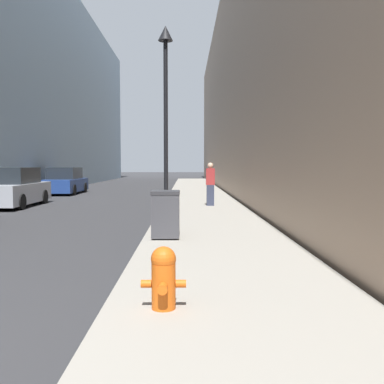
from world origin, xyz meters
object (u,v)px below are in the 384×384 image
object	(u,v)px
trash_bin	(166,214)
lamppost	(166,92)
parked_sedan_far	(65,182)
parked_sedan_near	(14,189)
fire_hydrant	(164,276)
pedestrian_on_sidewalk	(210,184)

from	to	relation	value
trash_bin	lamppost	size ratio (longest dim) A/B	0.18
trash_bin	parked_sedan_far	bearing A→B (deg)	112.60
trash_bin	parked_sedan_near	world-z (taller)	parked_sedan_near
trash_bin	parked_sedan_near	bearing A→B (deg)	128.18
fire_hydrant	parked_sedan_far	bearing A→B (deg)	108.50
trash_bin	parked_sedan_far	world-z (taller)	parked_sedan_far
trash_bin	pedestrian_on_sidewalk	size ratio (longest dim) A/B	0.62
fire_hydrant	trash_bin	distance (m)	4.71
fire_hydrant	lamppost	xyz separation A→B (m)	(-0.38, 8.68, 3.53)
fire_hydrant	pedestrian_on_sidewalk	world-z (taller)	pedestrian_on_sidewalk
lamppost	parked_sedan_near	distance (m)	8.90
lamppost	parked_sedan_far	xyz separation A→B (m)	(-6.80, 12.77, -3.31)
fire_hydrant	trash_bin	bearing A→B (deg)	92.48
parked_sedan_near	trash_bin	bearing A→B (deg)	-51.82
pedestrian_on_sidewalk	parked_sedan_near	bearing A→B (deg)	171.72
fire_hydrant	lamppost	distance (m)	9.38
trash_bin	lamppost	world-z (taller)	lamppost
fire_hydrant	pedestrian_on_sidewalk	size ratio (longest dim) A/B	0.42
trash_bin	parked_sedan_far	xyz separation A→B (m)	(-6.97, 16.75, 0.04)
parked_sedan_near	parked_sedan_far	world-z (taller)	parked_sedan_near
parked_sedan_near	fire_hydrant	bearing A→B (deg)	-62.20
fire_hydrant	parked_sedan_near	xyz separation A→B (m)	(-7.11, 13.48, 0.24)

